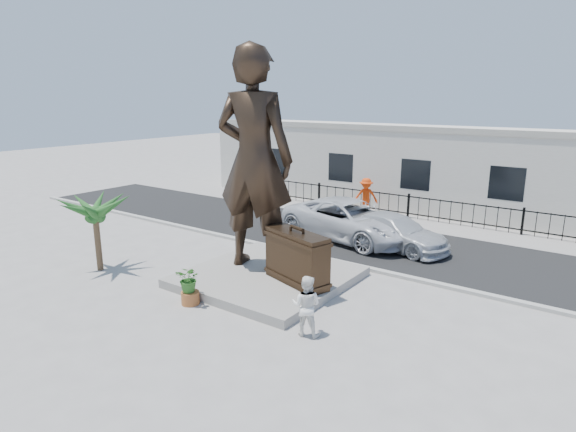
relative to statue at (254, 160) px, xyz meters
name	(u,v)px	position (x,y,z in m)	size (l,w,h in m)	color
ground	(251,299)	(1.33, -1.88, -4.11)	(100.00, 100.00, 0.00)	#9E9991
street	(366,239)	(1.33, 6.12, -4.11)	(40.00, 7.00, 0.01)	black
curb	(325,259)	(1.33, 2.62, -4.05)	(40.00, 0.25, 0.12)	#A5A399
far_sidewalk	(402,221)	(1.33, 10.12, -4.10)	(40.00, 2.50, 0.02)	#9E9991
plinth	(268,277)	(0.83, -0.38, -3.96)	(5.20, 5.20, 0.30)	gray
fence	(408,207)	(1.33, 10.92, -3.51)	(22.00, 0.10, 1.20)	black
building	(438,167)	(1.33, 15.12, -1.91)	(28.00, 7.00, 4.40)	silver
statue	(254,160)	(0.00, 0.00, 0.00)	(2.78, 1.82, 7.62)	black
suitcase	(297,258)	(2.13, -0.51, -2.95)	(2.43, 0.77, 1.71)	black
tourist	(306,306)	(4.02, -2.80, -3.28)	(0.81, 0.63, 1.67)	white
car_white	(350,220)	(0.68, 5.73, -3.22)	(2.91, 6.32, 1.76)	silver
car_silver	(395,232)	(2.84, 5.74, -3.41)	(1.94, 4.76, 1.38)	silver
worker	(366,196)	(-0.83, 10.29, -3.11)	(1.27, 0.73, 1.97)	red
palm_tree	(101,270)	(-4.88, -3.10, -4.11)	(1.80, 1.80, 3.20)	#20511D
planter	(190,298)	(0.04, -3.25, -3.91)	(0.56, 0.56, 0.40)	#A35B2B
shrub	(189,279)	(0.04, -3.25, -3.28)	(0.77, 0.66, 0.85)	#2C6420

